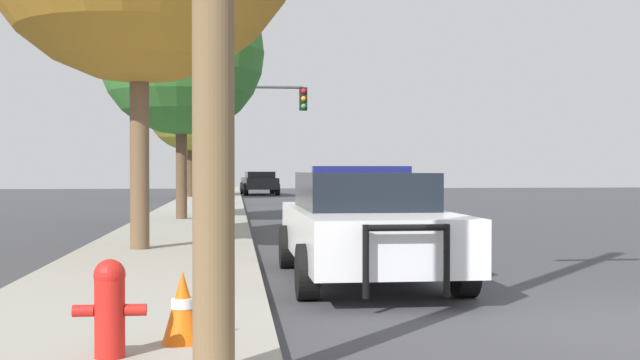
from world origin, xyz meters
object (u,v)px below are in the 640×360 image
object	(u,v)px
police_car	(364,223)
fire_hydrant	(110,305)
tree_sidewalk_far	(191,107)
traffic_light	(253,118)
traffic_cone	(183,307)
car_background_distant	(259,182)
tree_sidewalk_mid	(181,52)

from	to	relation	value
police_car	fire_hydrant	bearing A→B (deg)	60.45
tree_sidewalk_far	fire_hydrant	bearing A→B (deg)	-87.90
traffic_light	tree_sidewalk_far	world-z (taller)	tree_sidewalk_far
traffic_light	police_car	bearing A→B (deg)	-87.27
traffic_cone	car_background_distant	bearing A→B (deg)	87.37
car_background_distant	tree_sidewalk_mid	xyz separation A→B (m)	(-2.90, -24.53, 3.95)
traffic_light	traffic_cone	xyz separation A→B (m)	(-1.15, -25.02, -3.07)
police_car	tree_sidewalk_mid	xyz separation A→B (m)	(-3.18, 11.64, 3.93)
police_car	car_background_distant	size ratio (longest dim) A/B	1.08
tree_sidewalk_far	car_background_distant	bearing A→B (deg)	61.13
tree_sidewalk_far	traffic_cone	world-z (taller)	tree_sidewalk_far
fire_hydrant	traffic_cone	size ratio (longest dim) A/B	1.25
car_background_distant	tree_sidewalk_mid	distance (m)	25.02
tree_sidewalk_mid	police_car	bearing A→B (deg)	-74.73
traffic_light	car_background_distant	distance (m)	15.70
tree_sidewalk_far	tree_sidewalk_mid	size ratio (longest dim) A/B	0.98
police_car	car_background_distant	distance (m)	36.17
traffic_light	traffic_cone	size ratio (longest dim) A/B	8.27
tree_sidewalk_mid	fire_hydrant	bearing A→B (deg)	-88.08
police_car	tree_sidewalk_mid	world-z (taller)	tree_sidewalk_mid
police_car	fire_hydrant	xyz separation A→B (m)	(-2.63, -4.72, -0.25)
traffic_light	car_background_distant	world-z (taller)	traffic_light
tree_sidewalk_mid	traffic_cone	size ratio (longest dim) A/B	12.00
police_car	tree_sidewalk_far	distance (m)	30.11
fire_hydrant	traffic_cone	bearing A→B (deg)	40.68
traffic_light	car_background_distant	xyz separation A→B (m)	(0.71, 15.44, -2.74)
police_car	car_background_distant	bearing A→B (deg)	-89.98
fire_hydrant	tree_sidewalk_mid	size ratio (longest dim) A/B	0.10
fire_hydrant	car_background_distant	bearing A→B (deg)	86.71
fire_hydrant	traffic_light	distance (m)	25.67
fire_hydrant	tree_sidewalk_mid	xyz separation A→B (m)	(-0.55, 16.35, 4.19)
traffic_light	tree_sidewalk_far	xyz separation A→B (m)	(-2.90, 8.89, 1.11)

